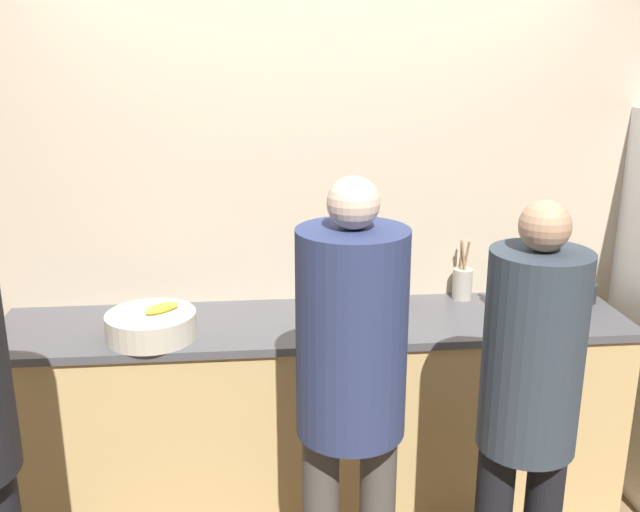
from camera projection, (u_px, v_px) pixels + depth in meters
name	position (u px, v px, depth m)	size (l,w,h in m)	color
wall_back	(310.00, 220.00, 3.30)	(5.20, 0.06, 2.60)	#C6B293
counter	(316.00, 413.00, 3.26)	(2.75, 0.62, 0.93)	tan
person_center	(351.00, 373.00, 2.39)	(0.37, 0.37, 1.70)	#4C4742
person_right	(529.00, 399.00, 2.37)	(0.33, 0.33, 1.63)	black
fruit_bowl	(151.00, 325.00, 2.92)	(0.37, 0.37, 0.15)	beige
utensil_crock	(462.00, 282.00, 3.35)	(0.09, 0.09, 0.28)	#ADA393
bottle_dark	(569.00, 295.00, 3.17)	(0.07, 0.07, 0.22)	#333338
bottle_green	(501.00, 289.00, 3.20)	(0.06, 0.06, 0.25)	#236033
cup_black	(586.00, 293.00, 3.32)	(0.09, 0.09, 0.09)	#28282D
potted_plant	(389.00, 275.00, 3.22)	(0.18, 0.18, 0.28)	#9E6042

